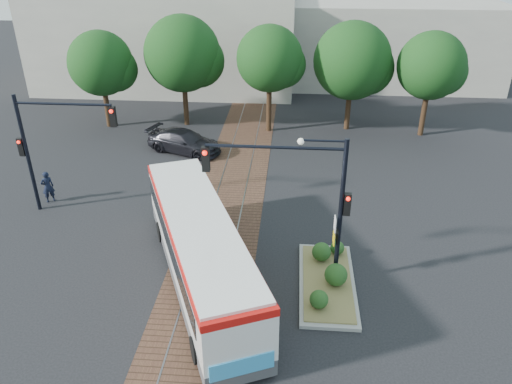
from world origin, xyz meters
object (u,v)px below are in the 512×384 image
at_px(signal_pole_main, 309,190).
at_px(signal_pole_left, 47,139).
at_px(traffic_island, 328,277).
at_px(parked_car, 184,141).
at_px(city_bus, 200,247).
at_px(officer, 48,187).

height_order(signal_pole_main, signal_pole_left, signal_pole_main).
distance_m(traffic_island, parked_car, 15.28).
relative_size(traffic_island, signal_pole_left, 0.87).
height_order(city_bus, officer, city_bus).
distance_m(city_bus, parked_car, 13.46).
bearing_deg(signal_pole_left, city_bus, -32.36).
xyz_separation_m(traffic_island, officer, (-14.12, 5.71, 0.53)).
relative_size(traffic_island, signal_pole_main, 0.87).
height_order(traffic_island, parked_car, parked_car).
xyz_separation_m(signal_pole_main, officer, (-13.17, 5.62, -3.30)).
height_order(signal_pole_left, parked_car, signal_pole_left).
distance_m(city_bus, signal_pole_left, 9.88).
distance_m(officer, parked_car, 9.02).
bearing_deg(officer, traffic_island, 119.40).
height_order(city_bus, traffic_island, city_bus).
distance_m(city_bus, signal_pole_main, 4.80).
bearing_deg(traffic_island, signal_pole_left, 159.64).
bearing_deg(officer, signal_pole_left, 100.34).
bearing_deg(signal_pole_main, city_bus, -175.11).
height_order(traffic_island, signal_pole_main, signal_pole_main).
relative_size(city_bus, signal_pole_main, 1.87).
xyz_separation_m(signal_pole_main, parked_car, (-7.50, 12.64, -3.45)).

